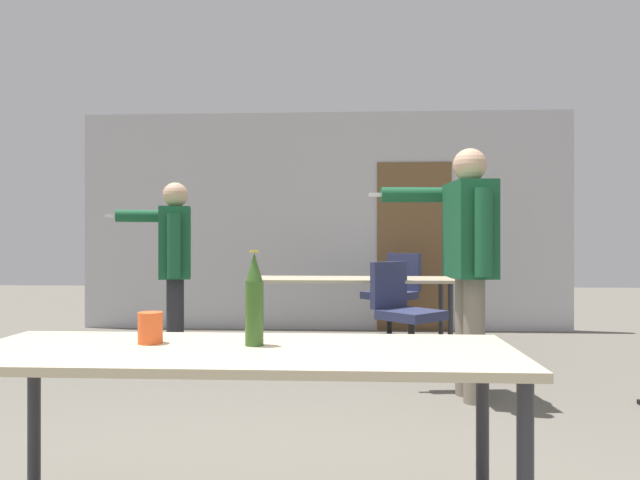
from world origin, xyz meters
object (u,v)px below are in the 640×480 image
Objects in this scene: person_right_polo at (174,257)px; person_center_tall at (468,249)px; drink_cup at (150,328)px; beer_bottle at (254,301)px; office_chair_far_right at (405,317)px; office_chair_mid_tucked at (394,298)px.

person_center_tall is (2.33, -0.84, 0.09)m from person_right_polo.
person_center_tall reaches higher than drink_cup.
office_chair_far_right is at bearing 74.89° from beer_bottle.
beer_bottle is (-0.83, -3.07, 0.47)m from office_chair_far_right.
person_right_polo reaches higher than drink_cup.
beer_bottle is at bearing 144.16° from person_center_tall.
office_chair_mid_tucked is (-0.32, 2.36, -0.59)m from person_center_tall.
person_center_tall is 1.92× the size of office_chair_far_right.
beer_bottle is 2.99× the size of drink_cup.
beer_bottle is 0.40m from drink_cup.
office_chair_far_right is at bearing -97.94° from person_right_polo.
person_right_polo is 2.48m from person_center_tall.
office_chair_mid_tucked is at bearing 79.14° from beer_bottle.
person_center_tall is at bearing 59.66° from beer_bottle.
office_chair_mid_tucked is at bearing -134.38° from office_chair_far_right.
person_center_tall reaches higher than beer_bottle.
office_chair_mid_tucked reaches higher than office_chair_far_right.
office_chair_mid_tucked reaches higher than drink_cup.
office_chair_far_right is 3.22m from beer_bottle.
person_right_polo reaches higher than office_chair_far_right.
office_chair_mid_tucked is at bearing 74.28° from drink_cup.
person_right_polo is 14.06× the size of drink_cup.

